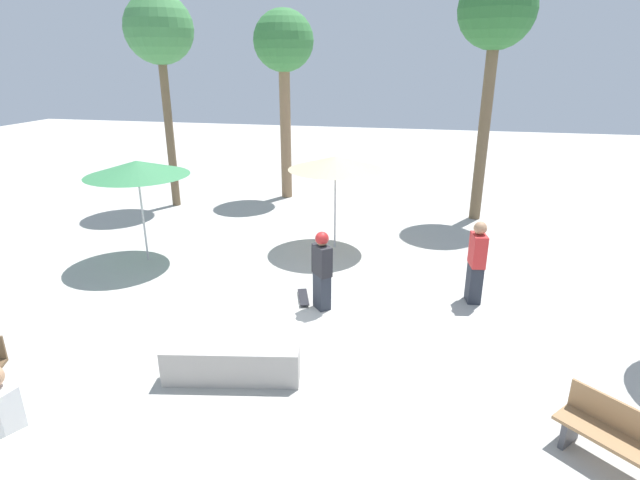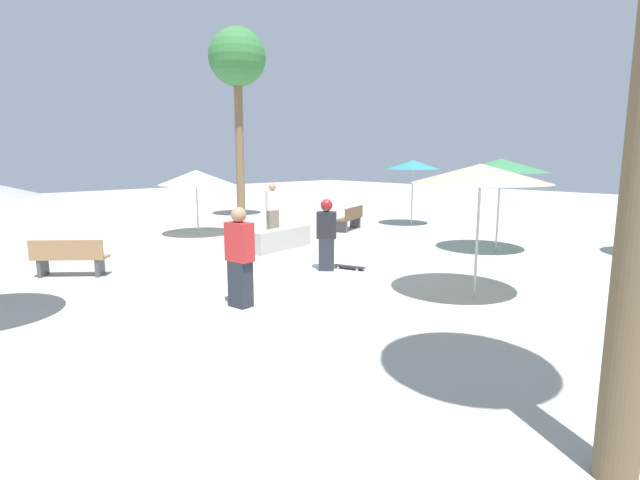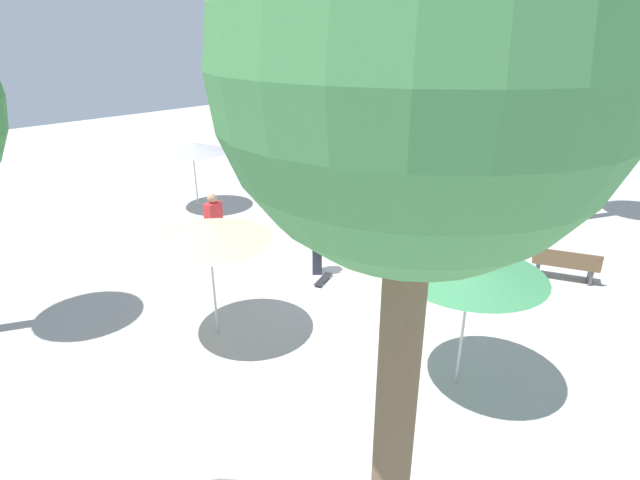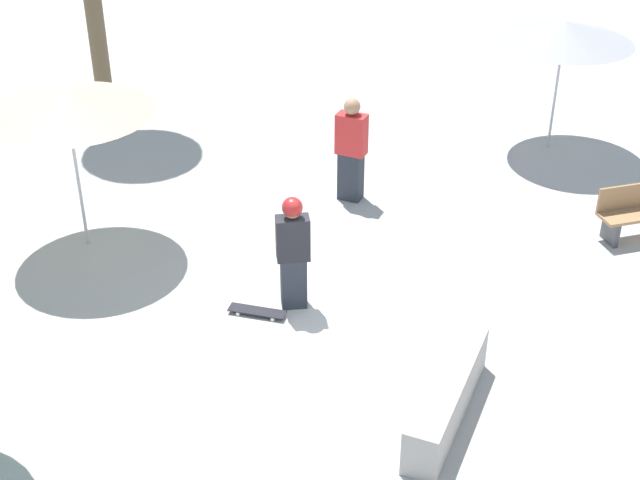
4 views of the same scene
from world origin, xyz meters
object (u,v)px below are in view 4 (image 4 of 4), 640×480
object	(u,v)px
shade_umbrella_tan	(66,102)
bystander_far	(351,150)
skater_main	(293,249)
concrete_ledge	(447,397)
skateboard	(257,311)
shade_umbrella_grey	(564,32)

from	to	relation	value
shade_umbrella_tan	bystander_far	distance (m)	4.61
shade_umbrella_tan	skater_main	bearing A→B (deg)	96.44
concrete_ledge	bystander_far	world-z (taller)	bystander_far
shade_umbrella_tan	bystander_far	bearing A→B (deg)	143.31
skateboard	bystander_far	xyz separation A→B (m)	(-3.57, -0.71, 0.84)
bystander_far	shade_umbrella_grey	bearing A→B (deg)	52.71
shade_umbrella_tan	shade_umbrella_grey	xyz separation A→B (m)	(-7.30, 4.66, -0.13)
shade_umbrella_tan	shade_umbrella_grey	size ratio (longest dim) A/B	1.02
skateboard	concrete_ledge	distance (m)	3.10
skateboard	bystander_far	bearing A→B (deg)	-97.08
shade_umbrella_tan	shade_umbrella_grey	world-z (taller)	shade_umbrella_tan
shade_umbrella_tan	skateboard	bearing A→B (deg)	88.88
shade_umbrella_grey	skateboard	bearing A→B (deg)	-10.27
skater_main	bystander_far	distance (m)	3.25
shade_umbrella_tan	concrete_ledge	bearing A→B (deg)	85.63
bystander_far	skater_main	bearing A→B (deg)	-81.20
concrete_ledge	shade_umbrella_tan	world-z (taller)	shade_umbrella_tan
bystander_far	concrete_ledge	bearing A→B (deg)	-55.61
shade_umbrella_tan	shade_umbrella_grey	bearing A→B (deg)	147.48
skater_main	concrete_ledge	bearing A→B (deg)	121.11
concrete_ledge	shade_umbrella_tan	size ratio (longest dim) A/B	0.88
skater_main	shade_umbrella_tan	distance (m)	3.90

